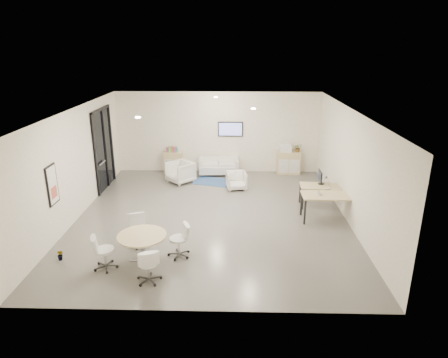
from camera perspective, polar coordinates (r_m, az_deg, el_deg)
room_shell at (r=11.56m, az=-1.82°, el=1.90°), size 9.60×10.60×4.80m
glass_door at (r=14.73m, az=-16.83°, el=4.43°), size 0.09×1.90×2.85m
artwork at (r=11.06m, az=-23.33°, el=-0.79°), size 0.05×0.54×1.04m
wall_tv at (r=15.84m, az=0.92°, el=7.14°), size 0.98×0.06×0.58m
ceiling_spots at (r=12.04m, az=-2.64°, el=10.28°), size 3.14×4.14×0.03m
sideboard_left at (r=16.17m, az=-7.24°, el=2.37°), size 0.75×0.39×0.84m
sideboard_right at (r=16.09m, az=9.18°, el=2.33°), size 0.92×0.44×0.92m
books at (r=16.04m, az=-7.45°, el=4.20°), size 0.44×0.14×0.22m
printer at (r=15.92m, az=8.81°, el=4.45°), size 0.47×0.39×0.33m
loveseat at (r=15.86m, az=-0.77°, el=1.80°), size 1.59×0.87×0.58m
blue_rug at (r=15.07m, az=-1.38°, el=-0.38°), size 1.68×1.34×0.01m
armchair_left at (r=14.98m, az=-6.26°, el=1.12°), size 1.15×1.15×0.86m
armchair_right at (r=14.23m, az=1.78°, el=-0.10°), size 0.76×0.73×0.70m
desk_rear at (r=13.00m, az=13.79°, el=-1.22°), size 1.39×0.76×0.70m
desk_front at (r=12.02m, az=14.64°, el=-2.56°), size 1.52×0.76×0.79m
monitor at (r=13.03m, az=13.59°, el=0.28°), size 0.20×0.50×0.44m
round_table at (r=9.68m, az=-11.63°, el=-8.30°), size 1.16×1.16×0.71m
meeting_chairs at (r=9.78m, az=-11.55°, el=-9.40°), size 2.38×2.38×0.82m
plant_cabinet at (r=15.97m, az=10.52°, el=4.31°), size 0.33×0.36×0.25m
plant_floor at (r=10.57m, az=-22.28°, el=-10.38°), size 0.25×0.32×0.12m
cup at (r=11.89m, az=13.47°, el=-1.97°), size 0.13×0.11×0.12m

